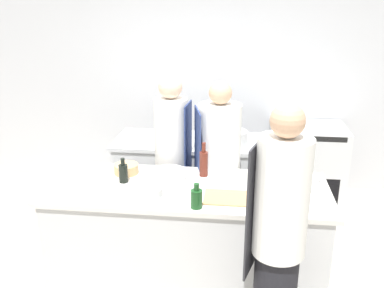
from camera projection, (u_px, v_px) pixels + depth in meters
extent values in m
plane|color=#A89E8E|center=(187.00, 279.00, 3.78)|extent=(16.00, 16.00, 0.00)
cube|color=silver|center=(209.00, 78.00, 5.32)|extent=(8.00, 0.06, 2.80)
cube|color=silver|center=(187.00, 237.00, 3.64)|extent=(2.22, 0.83, 0.85)
cube|color=silver|center=(187.00, 189.00, 3.50)|extent=(2.31, 0.86, 0.04)
cube|color=silver|center=(190.00, 180.00, 4.77)|extent=(1.56, 0.69, 0.85)
cube|color=silver|center=(190.00, 142.00, 4.63)|extent=(1.62, 0.72, 0.04)
cube|color=silver|center=(305.00, 163.00, 5.13)|extent=(0.87, 0.68, 0.93)
cube|color=black|center=(308.00, 191.00, 4.89)|extent=(0.69, 0.01, 0.32)
cube|color=black|center=(313.00, 139.00, 4.68)|extent=(0.74, 0.01, 0.06)
cylinder|color=white|center=(282.00, 198.00, 2.60)|extent=(0.33, 0.33, 0.77)
cube|color=#2D2D33|center=(253.00, 209.00, 2.70)|extent=(0.10, 0.31, 0.88)
sphere|color=tan|center=(288.00, 121.00, 2.44)|extent=(0.21, 0.21, 0.21)
cylinder|color=black|center=(172.00, 202.00, 4.35)|extent=(0.28, 0.28, 0.77)
cylinder|color=white|center=(171.00, 134.00, 4.11)|extent=(0.32, 0.32, 0.69)
cube|color=navy|center=(188.00, 144.00, 4.11)|extent=(0.04, 0.31, 0.80)
sphere|color=beige|center=(170.00, 87.00, 3.96)|extent=(0.22, 0.22, 0.22)
cylinder|color=black|center=(218.00, 213.00, 4.13)|extent=(0.33, 0.33, 0.77)
cylinder|color=white|center=(219.00, 142.00, 3.89)|extent=(0.39, 0.39, 0.69)
cube|color=navy|center=(198.00, 153.00, 3.90)|extent=(0.10, 0.36, 0.80)
sphere|color=tan|center=(220.00, 93.00, 3.75)|extent=(0.21, 0.21, 0.21)
cylinder|color=#19471E|center=(196.00, 199.00, 3.13)|extent=(0.09, 0.09, 0.14)
cylinder|color=#19471E|center=(197.00, 187.00, 3.10)|extent=(0.04, 0.04, 0.05)
cylinder|color=#2D5175|center=(262.00, 181.00, 3.39)|extent=(0.06, 0.06, 0.17)
cylinder|color=#2D5175|center=(263.00, 168.00, 3.35)|extent=(0.03, 0.03, 0.06)
cylinder|color=#5B2319|center=(204.00, 164.00, 3.67)|extent=(0.07, 0.07, 0.22)
cylinder|color=#5B2319|center=(204.00, 148.00, 3.62)|extent=(0.03, 0.03, 0.08)
cylinder|color=silver|center=(225.00, 175.00, 3.55)|extent=(0.07, 0.07, 0.13)
cylinder|color=silver|center=(226.00, 165.00, 3.52)|extent=(0.03, 0.03, 0.05)
cylinder|color=black|center=(123.00, 174.00, 3.56)|extent=(0.07, 0.07, 0.15)
cylinder|color=black|center=(123.00, 162.00, 3.52)|extent=(0.03, 0.03, 0.06)
cylinder|color=white|center=(306.00, 181.00, 3.49)|extent=(0.22, 0.22, 0.08)
cylinder|color=#B7BABC|center=(150.00, 191.00, 3.33)|extent=(0.20, 0.20, 0.07)
cylinder|color=white|center=(170.00, 175.00, 3.62)|extent=(0.28, 0.28, 0.08)
cylinder|color=tan|center=(126.00, 169.00, 3.75)|extent=(0.21, 0.21, 0.08)
cylinder|color=#33477F|center=(284.00, 195.00, 3.24)|extent=(0.09, 0.09, 0.09)
cube|color=tan|center=(229.00, 198.00, 3.29)|extent=(0.39, 0.27, 0.01)
cylinder|color=silver|center=(232.00, 139.00, 4.41)|extent=(0.31, 0.31, 0.16)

